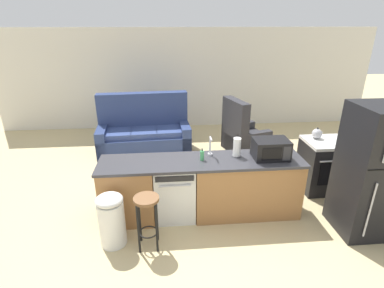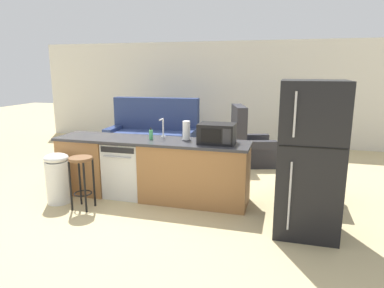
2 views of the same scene
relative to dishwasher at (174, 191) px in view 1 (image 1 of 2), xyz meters
name	(u,v)px [view 1 (image 1 of 2)]	position (x,y,z in m)	size (l,w,h in m)	color
ground_plane	(191,213)	(0.25, 0.00, -0.42)	(24.00, 24.00, 0.00)	tan
wall_back	(189,79)	(0.55, 4.20, 0.88)	(10.00, 0.06, 2.60)	silver
kitchen_counter	(207,189)	(0.49, 0.00, 0.00)	(2.94, 0.66, 0.90)	#9E6B3D
dishwasher	(174,191)	(0.00, 0.00, 0.00)	(0.58, 0.61, 0.84)	silver
stove_range	(325,165)	(2.60, 0.55, 0.03)	(0.76, 0.68, 0.90)	black
refrigerator	(372,172)	(2.60, -0.55, 0.48)	(0.72, 0.73, 1.80)	black
microwave	(271,149)	(1.40, 0.00, 0.62)	(0.50, 0.37, 0.28)	black
sink_faucet	(210,147)	(0.54, 0.15, 0.61)	(0.07, 0.18, 0.30)	silver
paper_towel_roll	(237,147)	(0.92, 0.09, 0.62)	(0.14, 0.14, 0.28)	#4C4C51
soap_bottle	(202,155)	(0.40, 0.01, 0.55)	(0.06, 0.06, 0.18)	#4CB266
kettle	(317,134)	(2.43, 0.68, 0.56)	(0.21, 0.17, 0.19)	#B2B2B7
bar_stool	(147,212)	(-0.36, -0.66, 0.11)	(0.32, 0.32, 0.74)	brown
trash_bin	(111,219)	(-0.83, -0.56, -0.04)	(0.35, 0.35, 0.74)	white
couch	(144,133)	(-0.59, 2.57, -0.03)	(2.05, 1.02, 1.27)	navy
armchair	(242,136)	(1.59, 2.29, -0.07)	(1.01, 1.05, 1.20)	#2D2D33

